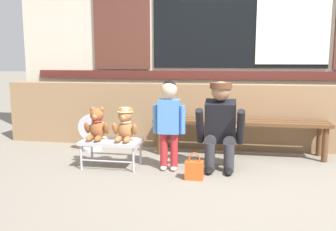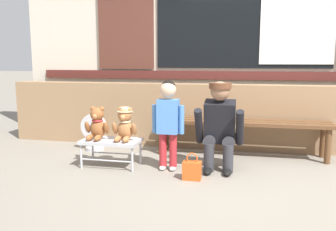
{
  "view_description": "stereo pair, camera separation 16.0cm",
  "coord_description": "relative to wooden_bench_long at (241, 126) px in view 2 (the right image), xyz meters",
  "views": [
    {
      "loc": [
        -0.07,
        -3.34,
        1.17
      ],
      "look_at": [
        -0.76,
        0.56,
        0.55
      ],
      "focal_mm": 38.3,
      "sensor_mm": 36.0,
      "label": 1
    },
    {
      "loc": [
        0.09,
        -3.31,
        1.17
      ],
      "look_at": [
        -0.76,
        0.56,
        0.55
      ],
      "focal_mm": 38.3,
      "sensor_mm": 36.0,
      "label": 2
    }
  ],
  "objects": [
    {
      "name": "small_display_bench",
      "position": [
        -1.39,
        -0.75,
        -0.11
      ],
      "size": [
        0.64,
        0.36,
        0.3
      ],
      "color": "#BCBCC1",
      "rests_on": "ground"
    },
    {
      "name": "teddy_bear_with_hat",
      "position": [
        -1.23,
        -0.75,
        0.1
      ],
      "size": [
        0.28,
        0.27,
        0.36
      ],
      "color": "#A86B3D",
      "rests_on": "small_display_bench"
    },
    {
      "name": "brick_low_wall",
      "position": [
        -0.04,
        0.37,
        0.05
      ],
      "size": [
        6.41,
        0.25,
        0.85
      ],
      "primitive_type": "cube",
      "color": "#997551",
      "rests_on": "ground"
    },
    {
      "name": "child_standing",
      "position": [
        -0.74,
        -0.75,
        0.22
      ],
      "size": [
        0.35,
        0.18,
        0.96
      ],
      "color": "#B7282D",
      "rests_on": "ground"
    },
    {
      "name": "floor_fan",
      "position": [
        -1.87,
        -0.13,
        -0.13
      ],
      "size": [
        0.34,
        0.24,
        0.48
      ],
      "color": "silver",
      "rests_on": "ground"
    },
    {
      "name": "ground_plane",
      "position": [
        -0.04,
        -1.06,
        -0.37
      ],
      "size": [
        60.0,
        60.0,
        0.0
      ],
      "primitive_type": "plane",
      "color": "gray"
    },
    {
      "name": "adult_crouching",
      "position": [
        -0.2,
        -0.63,
        0.11
      ],
      "size": [
        0.5,
        0.49,
        0.95
      ],
      "color": "#333338",
      "rests_on": "ground"
    },
    {
      "name": "teddy_bear_plain",
      "position": [
        -1.55,
        -0.75,
        0.09
      ],
      "size": [
        0.28,
        0.26,
        0.36
      ],
      "color": "#93562D",
      "rests_on": "small_display_bench"
    },
    {
      "name": "wooden_bench_long",
      "position": [
        0.0,
        0.0,
        0.0
      ],
      "size": [
        2.1,
        0.4,
        0.44
      ],
      "color": "brown",
      "rests_on": "ground"
    },
    {
      "name": "handbag_on_ground",
      "position": [
        -0.45,
        -1.01,
        -0.28
      ],
      "size": [
        0.18,
        0.11,
        0.27
      ],
      "color": "#DB561E",
      "rests_on": "ground"
    },
    {
      "name": "shop_facade",
      "position": [
        -0.03,
        0.88,
        1.42
      ],
      "size": [
        6.54,
        0.26,
        3.58
      ],
      "color": "beige",
      "rests_on": "ground"
    }
  ]
}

